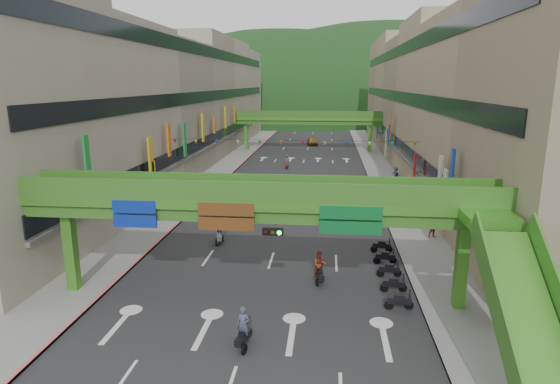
% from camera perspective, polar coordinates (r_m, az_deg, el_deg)
% --- Properties ---
extents(ground, '(320.00, 320.00, 0.00)m').
position_cam_1_polar(ground, '(22.25, -5.09, -19.74)').
color(ground, black).
rests_on(ground, ground).
extents(road_slab, '(18.00, 140.00, 0.02)m').
position_cam_1_polar(road_slab, '(69.45, 2.73, 3.23)').
color(road_slab, '#28282B').
rests_on(road_slab, ground).
extents(sidewalk_left, '(4.00, 140.00, 0.15)m').
position_cam_1_polar(sidewalk_left, '(70.89, -6.20, 3.42)').
color(sidewalk_left, gray).
rests_on(sidewalk_left, ground).
extents(sidewalk_right, '(4.00, 140.00, 0.15)m').
position_cam_1_polar(sidewalk_right, '(69.72, 11.81, 3.05)').
color(sidewalk_right, gray).
rests_on(sidewalk_right, ground).
extents(curb_left, '(0.20, 140.00, 0.18)m').
position_cam_1_polar(curb_left, '(70.52, -4.68, 3.42)').
color(curb_left, '#CC5959').
rests_on(curb_left, ground).
extents(curb_right, '(0.20, 140.00, 0.18)m').
position_cam_1_polar(curb_right, '(69.54, 10.25, 3.11)').
color(curb_right, gray).
rests_on(curb_right, ground).
extents(building_row_left, '(12.80, 95.00, 19.00)m').
position_cam_1_polar(building_row_left, '(72.01, -12.68, 10.85)').
color(building_row_left, '#9E937F').
rests_on(building_row_left, ground).
extents(building_row_right, '(12.80, 95.00, 19.00)m').
position_cam_1_polar(building_row_right, '(70.00, 18.75, 10.42)').
color(building_row_right, gray).
rests_on(building_row_right, ground).
extents(overpass_near, '(28.00, 12.27, 7.10)m').
position_cam_1_polar(overpass_near, '(24.82, -0.86, -2.87)').
color(overpass_near, '#4C9E2D').
rests_on(overpass_near, ground).
extents(overpass_far, '(28.00, 2.20, 7.10)m').
position_cam_1_polar(overpass_far, '(83.64, 3.36, 8.65)').
color(overpass_far, '#4C9E2D').
rests_on(overpass_far, ground).
extents(hill_left, '(168.00, 140.00, 112.00)m').
position_cam_1_polar(hill_left, '(179.68, -0.09, 9.41)').
color(hill_left, '#1C4419').
rests_on(hill_left, ground).
extents(hill_right, '(208.00, 176.00, 128.00)m').
position_cam_1_polar(hill_right, '(199.79, 12.18, 9.50)').
color(hill_right, '#1C4419').
rests_on(hill_right, ground).
extents(bunting_string, '(26.00, 0.36, 0.47)m').
position_cam_1_polar(bunting_string, '(48.82, 1.46, 6.03)').
color(bunting_string, black).
rests_on(bunting_string, ground).
extents(scooter_rider_near, '(0.75, 1.58, 2.06)m').
position_cam_1_polar(scooter_rider_near, '(22.58, -4.50, -16.33)').
color(scooter_rider_near, black).
rests_on(scooter_rider_near, ground).
extents(scooter_rider_mid, '(0.94, 1.58, 2.03)m').
position_cam_1_polar(scooter_rider_mid, '(29.15, 4.85, -9.07)').
color(scooter_rider_mid, black).
rests_on(scooter_rider_mid, ground).
extents(scooter_rider_left, '(1.05, 1.57, 2.03)m').
position_cam_1_polar(scooter_rider_left, '(36.16, -7.43, -4.71)').
color(scooter_rider_left, gray).
rests_on(scooter_rider_left, ground).
extents(scooter_rider_far, '(0.83, 1.60, 1.97)m').
position_cam_1_polar(scooter_rider_far, '(66.92, 0.84, 3.70)').
color(scooter_rider_far, maroon).
rests_on(scooter_rider_far, ground).
extents(parked_scooter_row, '(1.60, 9.38, 1.08)m').
position_cam_1_polar(parked_scooter_row, '(30.83, 13.17, -9.16)').
color(parked_scooter_row, black).
rests_on(parked_scooter_row, ground).
extents(car_silver, '(1.52, 3.90, 1.26)m').
position_cam_1_polar(car_silver, '(55.14, -2.88, 1.24)').
color(car_silver, '#95959B').
rests_on(car_silver, ground).
extents(car_yellow, '(2.37, 4.56, 1.48)m').
position_cam_1_polar(car_yellow, '(92.71, 3.95, 6.20)').
color(car_yellow, '#C08425').
rests_on(car_yellow, ground).
extents(pedestrian_red, '(0.99, 0.87, 1.73)m').
position_cam_1_polar(pedestrian_red, '(38.83, 18.25, -4.25)').
color(pedestrian_red, '#A94B2B').
rests_on(pedestrian_red, ground).
extents(pedestrian_dark, '(1.01, 0.92, 1.66)m').
position_cam_1_polar(pedestrian_dark, '(56.21, 13.99, 1.30)').
color(pedestrian_dark, black).
rests_on(pedestrian_dark, ground).
extents(pedestrian_blue, '(0.93, 0.82, 1.67)m').
position_cam_1_polar(pedestrian_blue, '(59.96, 13.91, 2.04)').
color(pedestrian_blue, '#3A4162').
rests_on(pedestrian_blue, ground).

